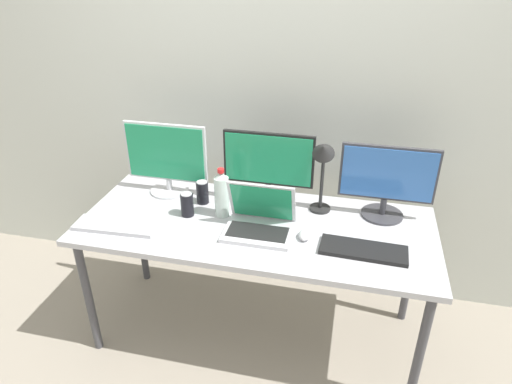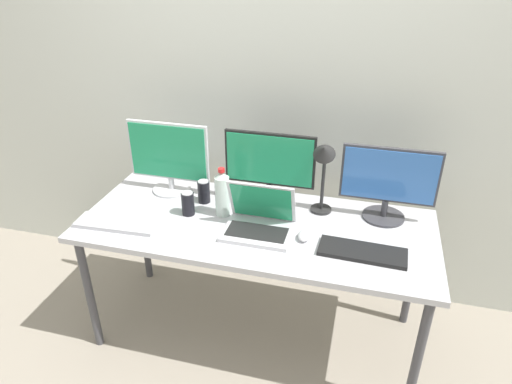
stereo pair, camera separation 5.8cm
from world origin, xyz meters
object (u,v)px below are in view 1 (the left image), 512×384
Objects in this scene: monitor_left at (166,158)px; desk_lamp at (323,164)px; soda_can_near_keyboard at (202,192)px; keyboard_main at (363,250)px; work_desk at (256,233)px; keyboard_aux at (116,226)px; mouse_by_keyboard at (305,235)px; monitor_right at (387,180)px; water_bottle at (222,194)px; soda_can_by_laptop at (187,205)px; monitor_center at (268,166)px; laptop_silver at (260,220)px.

desk_lamp is at bearing -3.63° from monitor_left.
keyboard_main is at bearing -17.31° from soda_can_near_keyboard.
work_desk is 0.70m from keyboard_aux.
monitor_left is 5.10× the size of mouse_by_keyboard.
mouse_by_keyboard is (0.81, -0.30, -0.19)m from monitor_left.
monitor_right is 1.78× the size of water_bottle.
soda_can_by_laptop is at bearing -49.39° from monitor_left.
monitor_left is 1.74× the size of water_bottle.
work_desk is 0.49m from desk_lamp.
monitor_center is 1.16× the size of keyboard_aux.
monitor_left reaches higher than monitor_right.
monitor_right is 0.33m from desk_lamp.
soda_can_near_keyboard reaches higher than work_desk.
laptop_silver reaches higher than work_desk.
monitor_center is (0.57, 0.01, 0.01)m from monitor_left.
work_desk is 0.55m from keyboard_main.
monitor_center is 0.30m from desk_lamp.
monitor_center is 0.39m from soda_can_near_keyboard.
monitor_left is at bearing 176.37° from desk_lamp.
laptop_silver is 1.24× the size of water_bottle.
laptop_silver is (0.02, -0.29, -0.16)m from monitor_center.
keyboard_aux is 0.36m from soda_can_by_laptop.
monitor_center reaches higher than soda_can_by_laptop.
water_bottle is 0.19m from soda_can_by_laptop.
mouse_by_keyboard is (-0.28, 0.05, 0.01)m from keyboard_main.
work_desk is 3.85× the size of monitor_left.
desk_lamp reaches higher than soda_can_by_laptop.
keyboard_aux is 1.56× the size of water_bottle.
keyboard_aux is at bearing -162.01° from monitor_right.
soda_can_near_keyboard is at bearing 154.66° from mouse_by_keyboard.
laptop_silver is 0.71m from keyboard_aux.
monitor_right reaches higher than keyboard_main.
laptop_silver reaches higher than mouse_by_keyboard.
monitor_center is at bearing 179.21° from monitor_right.
keyboard_main is at bearing -17.71° from monitor_left.
soda_can_near_keyboard is (0.34, 0.34, 0.05)m from keyboard_aux.
mouse_by_keyboard is at bearing 171.89° from keyboard_main.
monitor_center is 0.47m from soda_can_by_laptop.
laptop_silver is 0.80× the size of keyboard_aux.
monitor_left is 1.17× the size of keyboard_main.
work_desk is at bearing -21.76° from monitor_left.
monitor_center reaches higher than keyboard_main.
laptop_silver is at bearing -7.75° from soda_can_by_laptop.
keyboard_main is 1.49× the size of water_bottle.
monitor_right reaches higher than laptop_silver.
water_bottle is (-0.44, 0.12, 0.10)m from mouse_by_keyboard.
soda_can_by_laptop is at bearing -165.57° from water_bottle.
monitor_left is 0.96× the size of monitor_center.
soda_can_by_laptop is (-0.90, 0.12, 0.05)m from keyboard_main.
keyboard_main reaches higher than work_desk.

